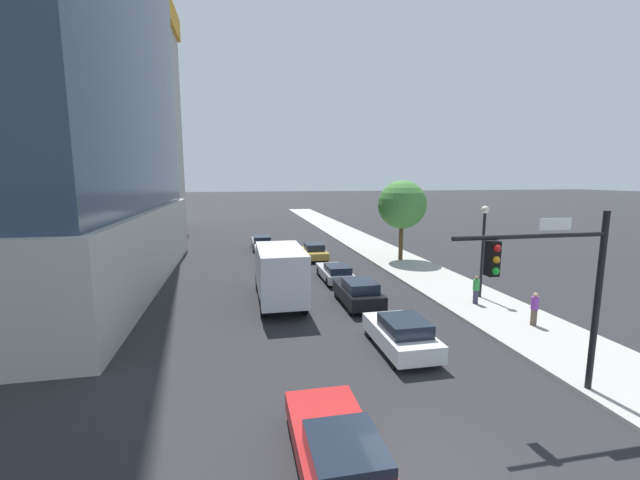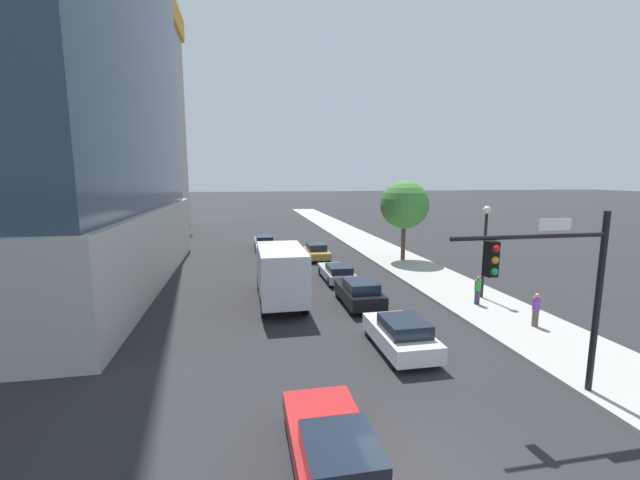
# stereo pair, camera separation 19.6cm
# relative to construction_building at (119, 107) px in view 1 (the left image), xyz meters

# --- Properties ---
(ground_plane) EXTENTS (400.00, 400.00, 0.00)m
(ground_plane) POSITION_rel_construction_building_xyz_m (19.02, -49.98, -16.17)
(ground_plane) COLOR #28282B
(sidewalk) EXTENTS (4.71, 120.00, 0.15)m
(sidewalk) POSITION_rel_construction_building_xyz_m (28.00, -29.98, -16.09)
(sidewalk) COLOR #B2AFA8
(sidewalk) RESTS_ON ground
(construction_building) EXTENTS (18.11, 13.52, 39.81)m
(construction_building) POSITION_rel_construction_building_xyz_m (0.00, 0.00, 0.00)
(construction_building) COLOR #B2AFA8
(construction_building) RESTS_ON ground
(traffic_light_pole) EXTENTS (5.31, 0.48, 5.91)m
(traffic_light_pole) POSITION_rel_construction_building_xyz_m (24.30, -47.69, -12.05)
(traffic_light_pole) COLOR black
(traffic_light_pole) RESTS_ON sidewalk
(street_lamp) EXTENTS (0.44, 0.44, 5.34)m
(street_lamp) POSITION_rel_construction_building_xyz_m (28.56, -37.67, -12.48)
(street_lamp) COLOR black
(street_lamp) RESTS_ON sidewalk
(street_tree) EXTENTS (4.03, 4.03, 6.71)m
(street_tree) POSITION_rel_construction_building_xyz_m (28.24, -26.59, -11.35)
(street_tree) COLOR brown
(street_tree) RESTS_ON sidewalk
(car_white) EXTENTS (1.93, 4.24, 1.49)m
(car_white) POSITION_rel_construction_building_xyz_m (21.21, -43.44, -15.43)
(car_white) COLOR silver
(car_white) RESTS_ON ground
(car_silver) EXTENTS (1.76, 4.52, 1.26)m
(car_silver) POSITION_rel_construction_building_xyz_m (21.21, -31.91, -15.53)
(car_silver) COLOR #B7B7BC
(car_silver) RESTS_ON ground
(car_red) EXTENTS (1.93, 4.63, 1.39)m
(car_red) POSITION_rel_construction_building_xyz_m (16.98, -49.67, -15.48)
(car_red) COLOR red
(car_red) RESTS_ON ground
(car_gold) EXTENTS (1.83, 4.10, 1.38)m
(car_gold) POSITION_rel_construction_building_xyz_m (21.21, -24.24, -15.49)
(car_gold) COLOR #AD8938
(car_gold) RESTS_ON ground
(car_gray) EXTENTS (1.86, 4.61, 1.46)m
(car_gray) POSITION_rel_construction_building_xyz_m (16.98, -18.34, -15.44)
(car_gray) COLOR slate
(car_gray) RESTS_ON ground
(car_black) EXTENTS (1.89, 4.23, 1.51)m
(car_black) POSITION_rel_construction_building_xyz_m (21.21, -37.43, -15.40)
(car_black) COLOR black
(car_black) RESTS_ON ground
(box_truck) EXTENTS (2.41, 7.44, 3.31)m
(box_truck) POSITION_rel_construction_building_xyz_m (16.98, -35.95, -14.30)
(box_truck) COLOR silver
(box_truck) RESTS_ON ground
(pedestrian_purple_shirt) EXTENTS (0.34, 0.34, 1.59)m
(pedestrian_purple_shirt) POSITION_rel_construction_building_xyz_m (28.37, -42.29, -15.21)
(pedestrian_purple_shirt) COLOR brown
(pedestrian_purple_shirt) RESTS_ON sidewalk
(pedestrian_green_shirt) EXTENTS (0.34, 0.34, 1.57)m
(pedestrian_green_shirt) POSITION_rel_construction_building_xyz_m (27.57, -38.76, -15.22)
(pedestrian_green_shirt) COLOR #38334C
(pedestrian_green_shirt) RESTS_ON sidewalk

